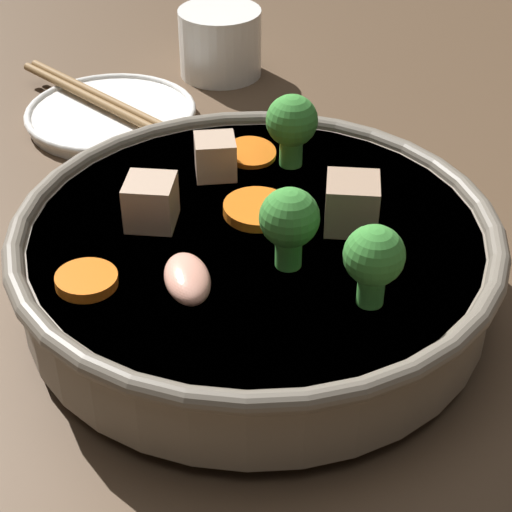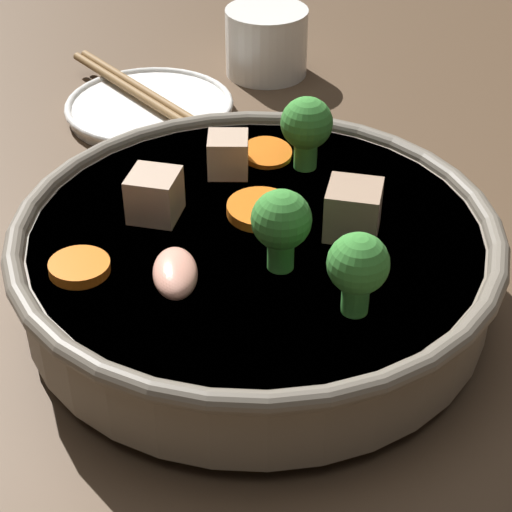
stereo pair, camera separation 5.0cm
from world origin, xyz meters
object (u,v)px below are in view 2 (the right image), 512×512
Objects in this scene: chopsticks_pair at (149,97)px; side_saucer at (150,107)px; stirfry_bowl at (257,253)px; tea_cup at (266,41)px.

side_saucer is at bearing -153.43° from chopsticks_pair.
chopsticks_pair is at bearing 51.00° from stirfry_bowl.
chopsticks_pair is at bearing 26.57° from side_saucer.
tea_cup is (0.12, -0.04, 0.02)m from side_saucer.
side_saucer is 0.65× the size of chopsticks_pair.
stirfry_bowl is at bearing -129.00° from chopsticks_pair.
side_saucer is at bearing 51.00° from stirfry_bowl.
side_saucer is at bearing 162.06° from tea_cup.
stirfry_bowl is 3.79× the size of tea_cup.
side_saucer is 0.01m from chopsticks_pair.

